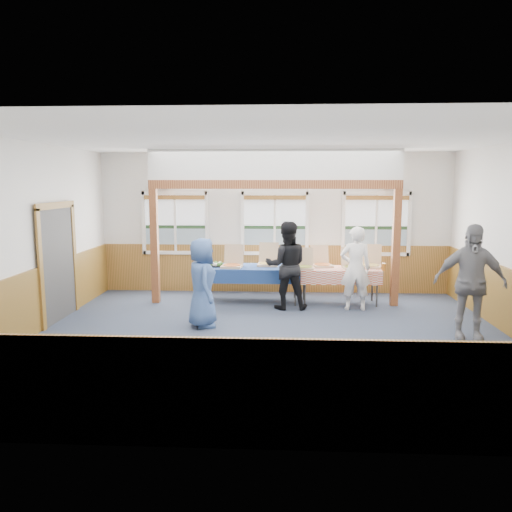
{
  "coord_description": "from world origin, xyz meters",
  "views": [
    {
      "loc": [
        0.16,
        -7.95,
        2.54
      ],
      "look_at": [
        -0.3,
        1.0,
        1.21
      ],
      "focal_mm": 35.0,
      "sensor_mm": 36.0,
      "label": 1
    }
  ],
  "objects": [
    {
      "name": "post_right",
      "position": [
        2.5,
        2.3,
        1.2
      ],
      "size": [
        0.15,
        0.15,
        2.4
      ],
      "primitive_type": "cube",
      "color": "#602A15",
      "rests_on": "floor"
    },
    {
      "name": "wainscot_left",
      "position": [
        -3.98,
        0.0,
        0.55
      ],
      "size": [
        0.05,
        6.98,
        1.1
      ],
      "primitive_type": "cube",
      "color": "brown",
      "rests_on": "floor"
    },
    {
      "name": "person_grey",
      "position": [
        3.18,
        0.05,
        0.95
      ],
      "size": [
        1.17,
        0.63,
        1.89
      ],
      "primitive_type": "imported",
      "rotation": [
        0.0,
        0.0,
        -0.16
      ],
      "color": "slate",
      "rests_on": "floor"
    },
    {
      "name": "pizza_box_b",
      "position": [
        -0.13,
        2.67,
        0.83
      ],
      "size": [
        0.46,
        0.55,
        0.47
      ],
      "rotation": [
        0.0,
        0.0,
        -0.06
      ],
      "color": "tan",
      "rests_on": "table_left"
    },
    {
      "name": "table_left",
      "position": [
        -0.48,
        2.51,
        0.71
      ],
      "size": [
        2.24,
        1.65,
        0.76
      ],
      "rotation": [
        0.0,
        0.0,
        -0.37
      ],
      "color": "#363636",
      "rests_on": "floor"
    },
    {
      "name": "cased_opening",
      "position": [
        -3.96,
        0.9,
        1.05
      ],
      "size": [
        0.06,
        1.3,
        2.1
      ],
      "primitive_type": "cube",
      "color": "#363636",
      "rests_on": "wall_left"
    },
    {
      "name": "veggie_tray",
      "position": [
        -1.23,
        2.51,
        0.79
      ],
      "size": [
        0.39,
        0.39,
        0.09
      ],
      "color": "black",
      "rests_on": "table_left"
    },
    {
      "name": "wall_back",
      "position": [
        0.0,
        3.5,
        1.6
      ],
      "size": [
        8.0,
        0.0,
        8.0
      ],
      "primitive_type": "plane",
      "rotation": [
        1.57,
        0.0,
        0.0
      ],
      "color": "silver",
      "rests_on": "floor"
    },
    {
      "name": "pizza_box_d",
      "position": [
        1.03,
        2.6,
        0.82
      ],
      "size": [
        0.48,
        0.55,
        0.43
      ],
      "rotation": [
        0.0,
        0.0,
        0.2
      ],
      "color": "tan",
      "rests_on": "table_right"
    },
    {
      "name": "wall_left",
      "position": [
        -4.0,
        0.0,
        1.6
      ],
      "size": [
        0.0,
        8.0,
        8.0
      ],
      "primitive_type": "plane",
      "rotation": [
        1.57,
        0.0,
        1.57
      ],
      "color": "silver",
      "rests_on": "floor"
    },
    {
      "name": "window_mid",
      "position": [
        0.0,
        3.46,
        1.68
      ],
      "size": [
        1.56,
        0.1,
        1.46
      ],
      "color": "white",
      "rests_on": "wall_back"
    },
    {
      "name": "table_right",
      "position": [
        1.38,
        2.41,
        0.69
      ],
      "size": [
        1.79,
        1.23,
        0.76
      ],
      "rotation": [
        0.0,
        0.0,
        -0.31
      ],
      "color": "#363636",
      "rests_on": "floor"
    },
    {
      "name": "window_left",
      "position": [
        -2.3,
        3.46,
        1.68
      ],
      "size": [
        1.56,
        0.1,
        1.46
      ],
      "color": "white",
      "rests_on": "wall_back"
    },
    {
      "name": "post_left",
      "position": [
        -2.5,
        2.3,
        1.2
      ],
      "size": [
        0.15,
        0.15,
        2.4
      ],
      "primitive_type": "cube",
      "color": "#602A15",
      "rests_on": "floor"
    },
    {
      "name": "wall_front",
      "position": [
        0.0,
        -3.5,
        1.6
      ],
      "size": [
        8.0,
        0.0,
        8.0
      ],
      "primitive_type": "plane",
      "rotation": [
        -1.57,
        0.0,
        0.0
      ],
      "color": "silver",
      "rests_on": "floor"
    },
    {
      "name": "pizza_box_a",
      "position": [
        -0.88,
        2.4,
        0.83
      ],
      "size": [
        0.46,
        0.54,
        0.46
      ],
      "rotation": [
        0.0,
        0.0,
        -0.09
      ],
      "color": "tan",
      "rests_on": "table_left"
    },
    {
      "name": "pizza_box_f",
      "position": [
        2.04,
        2.55,
        0.83
      ],
      "size": [
        0.52,
        0.59,
        0.46
      ],
      "rotation": [
        0.0,
        0.0,
        -0.22
      ],
      "color": "tan",
      "rests_on": "table_right"
    },
    {
      "name": "floor",
      "position": [
        0.0,
        0.0,
        0.0
      ],
      "size": [
        8.0,
        8.0,
        0.0
      ],
      "primitive_type": "plane",
      "color": "#293143",
      "rests_on": "ground"
    },
    {
      "name": "drink_glass",
      "position": [
        2.23,
        2.16,
        0.83
      ],
      "size": [
        0.07,
        0.07,
        0.15
      ],
      "primitive_type": "cylinder",
      "color": "#A95D1C",
      "rests_on": "table_right"
    },
    {
      "name": "wainscot_front",
      "position": [
        0.0,
        -3.48,
        0.55
      ],
      "size": [
        7.98,
        0.05,
        1.1
      ],
      "primitive_type": "cube",
      "color": "brown",
      "rests_on": "floor"
    },
    {
      "name": "pizza_box_e",
      "position": [
        1.63,
        2.33,
        0.82
      ],
      "size": [
        0.43,
        0.51,
        0.43
      ],
      "rotation": [
        0.0,
        0.0,
        0.1
      ],
      "color": "tan",
      "rests_on": "table_right"
    },
    {
      "name": "cross_beam",
      "position": [
        0.0,
        2.3,
        2.49
      ],
      "size": [
        5.15,
        0.18,
        0.18
      ],
      "primitive_type": "cube",
      "color": "#602A15",
      "rests_on": "post_left"
    },
    {
      "name": "man_blue",
      "position": [
        -1.23,
        0.58,
        0.79
      ],
      "size": [
        0.7,
        0.88,
        1.58
      ],
      "primitive_type": "imported",
      "rotation": [
        0.0,
        0.0,
        1.86
      ],
      "color": "#3A5891",
      "rests_on": "floor"
    },
    {
      "name": "woman_white",
      "position": [
        1.63,
        1.89,
        0.84
      ],
      "size": [
        0.62,
        0.41,
        1.68
      ],
      "primitive_type": "imported",
      "rotation": [
        0.0,
        0.0,
        3.15
      ],
      "color": "white",
      "rests_on": "floor"
    },
    {
      "name": "window_right",
      "position": [
        2.3,
        3.46,
        1.68
      ],
      "size": [
        1.56,
        0.1,
        1.46
      ],
      "color": "white",
      "rests_on": "wall_back"
    },
    {
      "name": "woman_black",
      "position": [
        0.26,
        1.92,
        0.88
      ],
      "size": [
        0.9,
        0.72,
        1.77
      ],
      "primitive_type": "imported",
      "rotation": [
        0.0,
        0.0,
        3.21
      ],
      "color": "black",
      "rests_on": "floor"
    },
    {
      "name": "ceiling",
      "position": [
        0.0,
        0.0,
        3.2
      ],
      "size": [
        8.0,
        8.0,
        0.0
      ],
      "primitive_type": "plane",
      "rotation": [
        3.14,
        0.0,
        0.0
      ],
      "color": "white",
      "rests_on": "wall_back"
    },
    {
      "name": "wainscot_back",
      "position": [
        0.0,
        3.48,
        0.55
      ],
      "size": [
        7.98,
        0.05,
        1.1
      ],
      "primitive_type": "cube",
      "color": "brown",
      "rests_on": "floor"
    },
    {
      "name": "pizza_box_c",
      "position": [
        0.63,
        2.31,
        0.82
      ],
      "size": [
        0.39,
        0.47,
        0.41
      ],
      "rotation": [
        0.0,
        0.0,
        -0.03
      ],
      "color": "tan",
      "rests_on": "table_right"
    }
  ]
}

